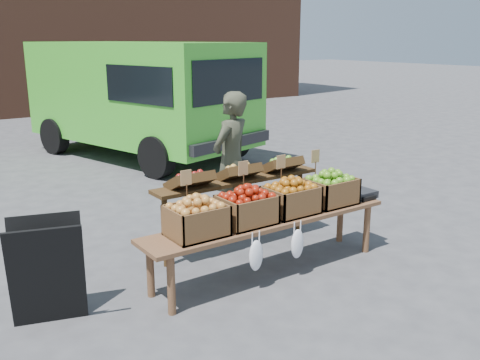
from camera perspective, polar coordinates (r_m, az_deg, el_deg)
ground at (r=4.88m, az=0.24°, el=-13.01°), size 80.00×80.00×0.00m
delivery_van at (r=10.69m, az=-10.64°, el=8.34°), size 3.47×5.35×2.21m
vendor at (r=6.52m, az=-0.96°, el=2.10°), size 0.72×0.61×1.68m
chalkboard_sign at (r=4.69m, az=-19.88°, el=-9.12°), size 0.66×0.48×0.89m
back_table at (r=5.90m, az=-0.22°, el=-2.46°), size 2.10×0.44×1.04m
display_bench at (r=5.37m, az=3.09°, el=-6.97°), size 2.70×0.56×0.57m
crate_golden_apples at (r=4.78m, az=-4.67°, el=-4.35°), size 0.50×0.40×0.28m
crate_russet_pears at (r=5.06m, az=0.70°, el=-3.19°), size 0.50×0.40×0.28m
crate_red_apples at (r=5.39m, az=5.46°, el=-2.13°), size 0.50×0.40×0.28m
crate_green_apples at (r=5.75m, az=9.64°, el=-1.18°), size 0.50×0.40×0.28m
weighing_scale at (r=6.07m, az=12.47°, el=-1.44°), size 0.34×0.30×0.08m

